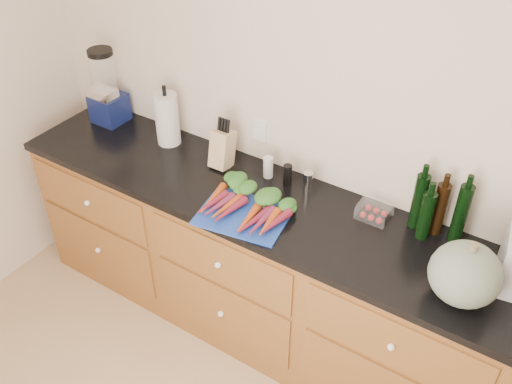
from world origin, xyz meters
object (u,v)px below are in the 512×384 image
Objects in this scene: squash at (465,274)px; knife_block at (222,149)px; cutting_board at (244,215)px; blender_appliance at (106,91)px; tomato_box at (374,211)px; carrots at (249,204)px; paper_towel at (167,119)px.

squash reaches higher than knife_block.
cutting_board is 0.93× the size of blender_appliance.
knife_block is at bearing -178.01° from tomato_box.
cutting_board is 0.94× the size of carrots.
squash is 1.88× the size of tomato_box.
cutting_board is 0.06m from carrots.
squash is at bearing -10.43° from knife_block.
carrots is at bearing 90.00° from cutting_board.
tomato_box is at bearing 31.97° from cutting_board.
cutting_board is 2.06× the size of knife_block.
knife_block reaches higher than cutting_board.
blender_appliance is (-1.18, 0.27, 0.16)m from carrots.
carrots is 1.55× the size of squash.
knife_block is at bearing 138.22° from cutting_board.
squash is at bearing -8.79° from paper_towel.
paper_towel is at bearing 159.64° from carrots.
carrots is 0.42m from knife_block.
carrots is 1.50× the size of paper_towel.
knife_block is 1.33× the size of tomato_box.
paper_towel reaches higher than tomato_box.
blender_appliance is 0.85m from knife_block.
knife_block reaches higher than carrots.
knife_block is (-0.34, 0.30, 0.10)m from cutting_board.
paper_towel is 1.95× the size of tomato_box.
blender_appliance reaches higher than cutting_board.
tomato_box is at bearing 0.46° from paper_towel.
squash is at bearing -0.08° from carrots.
blender_appliance is at bearing -179.58° from tomato_box.
blender_appliance is at bearing 167.26° from carrots.
blender_appliance is 0.46m from paper_towel.
knife_block is at bearing -1.19° from blender_appliance.
cutting_board is at bearing -23.80° from paper_towel.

